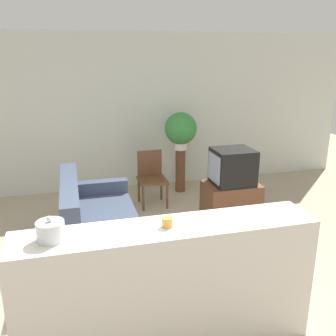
% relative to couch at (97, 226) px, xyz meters
% --- Properties ---
extents(ground_plane, '(14.00, 14.00, 0.00)m').
position_rel_couch_xyz_m(ground_plane, '(0.44, -1.22, -0.31)').
color(ground_plane, tan).
extents(wall_back, '(9.00, 0.06, 2.70)m').
position_rel_couch_xyz_m(wall_back, '(0.44, 2.21, 1.04)').
color(wall_back, silver).
rests_on(wall_back, ground_plane).
extents(couch, '(0.89, 1.60, 0.91)m').
position_rel_couch_xyz_m(couch, '(0.00, 0.00, 0.00)').
color(couch, '#384256').
rests_on(couch, ground_plane).
extents(tv_stand, '(0.78, 0.55, 0.53)m').
position_rel_couch_xyz_m(tv_stand, '(1.99, 0.46, -0.05)').
color(tv_stand, brown).
rests_on(tv_stand, ground_plane).
extents(television, '(0.57, 0.51, 0.51)m').
position_rel_couch_xyz_m(television, '(1.98, 0.46, 0.47)').
color(television, black).
rests_on(television, tv_stand).
extents(wooden_chair, '(0.44, 0.44, 0.86)m').
position_rel_couch_xyz_m(wooden_chair, '(0.97, 1.27, 0.16)').
color(wooden_chair, brown).
rests_on(wooden_chair, ground_plane).
extents(plant_stand, '(0.17, 0.17, 0.76)m').
position_rel_couch_xyz_m(plant_stand, '(1.58, 1.71, 0.06)').
color(plant_stand, brown).
rests_on(plant_stand, ground_plane).
extents(potted_plant, '(0.55, 0.55, 0.64)m').
position_rel_couch_xyz_m(potted_plant, '(1.58, 1.71, 0.80)').
color(potted_plant, white).
rests_on(potted_plant, plant_stand).
extents(foreground_counter, '(2.36, 0.44, 1.09)m').
position_rel_couch_xyz_m(foreground_counter, '(0.44, -1.77, 0.23)').
color(foreground_counter, silver).
rests_on(foreground_counter, ground_plane).
extents(decorative_bowl, '(0.20, 0.20, 0.19)m').
position_rel_couch_xyz_m(decorative_bowl, '(-0.41, -1.77, 0.84)').
color(decorative_bowl, silver).
rests_on(decorative_bowl, foreground_counter).
extents(candle_jar, '(0.09, 0.09, 0.08)m').
position_rel_couch_xyz_m(candle_jar, '(0.43, -1.77, 0.81)').
color(candle_jar, gold).
rests_on(candle_jar, foreground_counter).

